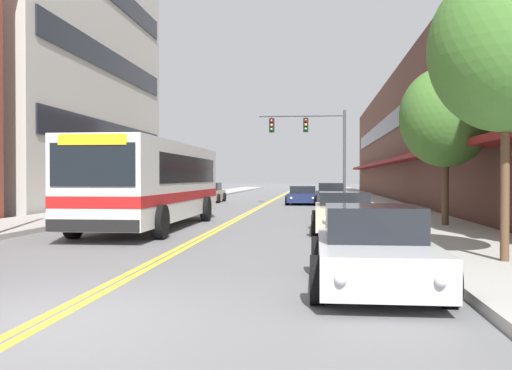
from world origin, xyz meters
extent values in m
plane|color=slate|center=(0.00, 37.00, 0.00)|extent=(240.00, 240.00, 0.00)
cube|color=#9E9B96|center=(-7.23, 37.00, 0.08)|extent=(3.46, 106.00, 0.16)
cube|color=#9E9B96|center=(7.23, 37.00, 0.08)|extent=(3.46, 106.00, 0.16)
cube|color=yellow|center=(-0.10, 37.00, 0.00)|extent=(0.14, 106.00, 0.01)
cube|color=yellow|center=(0.10, 37.00, 0.00)|extent=(0.14, 106.00, 0.01)
cube|color=black|center=(-9.17, 27.40, 4.45)|extent=(0.08, 19.52, 1.40)
cube|color=black|center=(-9.17, 27.40, 8.90)|extent=(0.08, 19.52, 1.40)
cube|color=brown|center=(13.21, 37.00, 4.90)|extent=(8.00, 68.00, 9.81)
cube|color=maroon|center=(8.66, 37.00, 2.90)|extent=(1.10, 61.20, 0.24)
cube|color=black|center=(9.17, 37.00, 6.08)|extent=(0.08, 61.20, 1.40)
cube|color=silver|center=(-2.38, 12.83, 1.64)|extent=(2.54, 10.99, 2.59)
cube|color=#B21919|center=(-2.38, 12.83, 1.13)|extent=(2.56, 11.01, 0.32)
cube|color=black|center=(-2.38, 13.38, 2.06)|extent=(2.57, 8.57, 0.93)
cube|color=black|center=(-2.38, 7.32, 2.11)|extent=(2.29, 0.04, 1.14)
cube|color=yellow|center=(-2.38, 7.31, 2.76)|extent=(1.83, 0.06, 0.28)
cube|color=black|center=(-2.38, 7.30, 0.53)|extent=(2.49, 0.08, 0.32)
cylinder|color=black|center=(-3.68, 9.09, 0.50)|extent=(0.30, 1.00, 1.00)
cylinder|color=black|center=(-1.08, 9.09, 0.50)|extent=(0.30, 1.00, 1.00)
cylinder|color=black|center=(-3.68, 15.85, 0.50)|extent=(0.30, 1.00, 1.00)
cylinder|color=black|center=(-1.08, 15.85, 0.50)|extent=(0.30, 1.00, 1.00)
cube|color=#BCAD89|center=(-4.30, 33.37, 0.51)|extent=(1.79, 4.14, 0.67)
cube|color=black|center=(-4.30, 33.53, 1.12)|extent=(1.54, 1.82, 0.54)
cylinder|color=black|center=(-5.21, 32.08, 0.32)|extent=(0.22, 0.65, 0.65)
cylinder|color=black|center=(-3.38, 32.08, 0.32)|extent=(0.22, 0.65, 0.65)
cylinder|color=black|center=(-5.21, 34.65, 0.32)|extent=(0.22, 0.65, 0.65)
cylinder|color=black|center=(-3.38, 34.65, 0.32)|extent=(0.22, 0.65, 0.65)
sphere|color=silver|center=(-4.92, 31.28, 0.55)|extent=(0.16, 0.16, 0.16)
sphere|color=silver|center=(-3.67, 31.28, 0.55)|extent=(0.16, 0.16, 0.16)
cube|color=red|center=(-4.94, 35.45, 0.55)|extent=(0.18, 0.04, 0.10)
cube|color=red|center=(-3.65, 35.45, 0.55)|extent=(0.18, 0.04, 0.10)
cube|color=black|center=(-4.36, 26.85, 0.46)|extent=(1.75, 4.77, 0.55)
cube|color=black|center=(-4.36, 27.04, 1.00)|extent=(1.50, 2.10, 0.52)
cylinder|color=black|center=(-5.25, 25.38, 0.34)|extent=(0.22, 0.68, 0.68)
cylinder|color=black|center=(-3.46, 25.38, 0.34)|extent=(0.22, 0.68, 0.68)
cylinder|color=black|center=(-5.25, 28.33, 0.34)|extent=(0.22, 0.68, 0.68)
cylinder|color=black|center=(-3.46, 28.33, 0.34)|extent=(0.22, 0.68, 0.68)
sphere|color=silver|center=(-4.97, 24.45, 0.49)|extent=(0.16, 0.16, 0.16)
sphere|color=silver|center=(-3.74, 24.45, 0.49)|extent=(0.16, 0.16, 0.16)
cube|color=red|center=(-4.98, 29.25, 0.49)|extent=(0.18, 0.04, 0.10)
cube|color=red|center=(-3.73, 29.25, 0.49)|extent=(0.18, 0.04, 0.10)
cube|color=#B7B7BC|center=(4.28, 2.46, 0.48)|extent=(1.75, 4.19, 0.58)
cube|color=black|center=(4.28, 2.62, 1.04)|extent=(1.50, 1.84, 0.54)
cylinder|color=black|center=(3.38, 1.16, 0.34)|extent=(0.22, 0.69, 0.69)
cylinder|color=black|center=(5.17, 1.16, 0.34)|extent=(0.22, 0.69, 0.69)
cylinder|color=black|center=(3.38, 3.76, 0.34)|extent=(0.22, 0.69, 0.69)
cylinder|color=black|center=(5.17, 3.76, 0.34)|extent=(0.22, 0.69, 0.69)
sphere|color=silver|center=(3.66, 0.34, 0.51)|extent=(0.16, 0.16, 0.16)
sphere|color=silver|center=(4.89, 0.34, 0.51)|extent=(0.16, 0.16, 0.16)
cube|color=red|center=(3.65, 4.56, 0.51)|extent=(0.18, 0.04, 0.10)
cube|color=red|center=(4.90, 4.56, 0.51)|extent=(0.18, 0.04, 0.10)
cube|color=white|center=(4.33, 40.54, 0.51)|extent=(1.72, 4.38, 0.67)
cube|color=black|center=(4.33, 40.71, 1.08)|extent=(1.48, 1.93, 0.48)
cylinder|color=black|center=(3.44, 39.18, 0.31)|extent=(0.22, 0.62, 0.62)
cylinder|color=black|center=(5.21, 39.18, 0.31)|extent=(0.22, 0.62, 0.62)
cylinder|color=black|center=(3.44, 41.90, 0.31)|extent=(0.22, 0.62, 0.62)
cylinder|color=black|center=(5.21, 41.90, 0.31)|extent=(0.22, 0.62, 0.62)
sphere|color=silver|center=(3.72, 38.33, 0.54)|extent=(0.16, 0.16, 0.16)
sphere|color=silver|center=(4.93, 38.33, 0.54)|extent=(0.16, 0.16, 0.16)
cube|color=red|center=(3.70, 42.74, 0.54)|extent=(0.18, 0.04, 0.10)
cube|color=red|center=(4.95, 42.74, 0.54)|extent=(0.18, 0.04, 0.10)
cube|color=beige|center=(4.26, 11.70, 0.53)|extent=(1.84, 4.19, 0.71)
cube|color=black|center=(4.26, 11.87, 1.09)|extent=(1.58, 1.84, 0.42)
cylinder|color=black|center=(3.32, 10.40, 0.32)|extent=(0.22, 0.64, 0.64)
cylinder|color=black|center=(5.20, 10.40, 0.32)|extent=(0.22, 0.64, 0.64)
cylinder|color=black|center=(3.32, 13.00, 0.32)|extent=(0.22, 0.64, 0.64)
cylinder|color=black|center=(5.20, 13.00, 0.32)|extent=(0.22, 0.64, 0.64)
sphere|color=silver|center=(3.62, 9.59, 0.57)|extent=(0.16, 0.16, 0.16)
sphere|color=silver|center=(4.90, 9.59, 0.57)|extent=(0.16, 0.16, 0.16)
cube|color=red|center=(3.60, 13.80, 0.57)|extent=(0.18, 0.04, 0.10)
cube|color=red|center=(4.92, 13.80, 0.57)|extent=(0.18, 0.04, 0.10)
cube|color=#232328|center=(4.30, 30.34, 0.54)|extent=(1.79, 4.73, 0.75)
cube|color=black|center=(4.30, 30.53, 1.17)|extent=(1.54, 2.08, 0.50)
cylinder|color=black|center=(3.38, 28.87, 0.31)|extent=(0.22, 0.62, 0.62)
cylinder|color=black|center=(5.22, 28.87, 0.31)|extent=(0.22, 0.62, 0.62)
cylinder|color=black|center=(3.38, 31.81, 0.31)|extent=(0.22, 0.62, 0.62)
cylinder|color=black|center=(5.22, 31.81, 0.31)|extent=(0.22, 0.62, 0.62)
sphere|color=silver|center=(3.67, 27.96, 0.58)|extent=(0.16, 0.16, 0.16)
sphere|color=silver|center=(4.93, 27.96, 0.58)|extent=(0.16, 0.16, 0.16)
cube|color=red|center=(3.66, 32.71, 0.58)|extent=(0.18, 0.04, 0.10)
cube|color=red|center=(4.95, 32.71, 0.58)|extent=(0.18, 0.04, 0.10)
cube|color=#19234C|center=(2.49, 31.17, 0.45)|extent=(1.93, 4.72, 0.56)
cube|color=black|center=(2.49, 31.36, 0.97)|extent=(1.66, 2.08, 0.47)
cylinder|color=black|center=(1.50, 29.71, 0.31)|extent=(0.22, 0.62, 0.62)
cylinder|color=black|center=(3.48, 29.71, 0.31)|extent=(0.22, 0.62, 0.62)
cylinder|color=black|center=(1.50, 32.64, 0.31)|extent=(0.22, 0.62, 0.62)
cylinder|color=black|center=(3.48, 32.64, 0.31)|extent=(0.22, 0.62, 0.62)
sphere|color=silver|center=(1.82, 28.79, 0.48)|extent=(0.16, 0.16, 0.16)
sphere|color=silver|center=(3.17, 28.79, 0.48)|extent=(0.16, 0.16, 0.16)
cube|color=red|center=(1.80, 33.54, 0.48)|extent=(0.18, 0.04, 0.10)
cube|color=red|center=(3.19, 33.54, 0.48)|extent=(0.18, 0.04, 0.10)
cylinder|color=#47474C|center=(5.20, 30.58, 3.08)|extent=(0.18, 0.18, 6.16)
cylinder|color=#47474C|center=(2.41, 30.58, 5.81)|extent=(5.58, 0.11, 0.11)
cube|color=black|center=(2.69, 30.58, 5.21)|extent=(0.34, 0.26, 0.92)
sphere|color=red|center=(2.69, 30.42, 5.48)|extent=(0.18, 0.18, 0.18)
sphere|color=yellow|center=(2.69, 30.42, 5.21)|extent=(0.18, 0.18, 0.18)
sphere|color=green|center=(2.69, 30.42, 4.93)|extent=(0.18, 0.18, 0.18)
cylinder|color=black|center=(2.69, 30.58, 5.74)|extent=(0.02, 0.02, 0.14)
cube|color=black|center=(0.46, 30.58, 5.21)|extent=(0.34, 0.26, 0.92)
sphere|color=red|center=(0.46, 30.42, 5.48)|extent=(0.18, 0.18, 0.18)
sphere|color=yellow|center=(0.46, 30.42, 5.21)|extent=(0.18, 0.18, 0.18)
sphere|color=green|center=(0.46, 30.42, 4.93)|extent=(0.18, 0.18, 0.18)
cylinder|color=black|center=(0.46, 30.58, 5.74)|extent=(0.02, 0.02, 0.14)
cylinder|color=brown|center=(6.98, 4.57, 1.59)|extent=(0.17, 0.17, 2.85)
ellipsoid|color=#42752D|center=(6.98, 4.57, 4.26)|extent=(2.94, 2.94, 3.23)
cylinder|color=brown|center=(7.72, 13.03, 1.34)|extent=(0.24, 0.24, 2.35)
ellipsoid|color=#42752D|center=(7.72, 13.03, 3.83)|extent=(3.09, 3.09, 3.40)
camera|label=1|loc=(3.35, -6.84, 1.78)|focal=40.00mm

